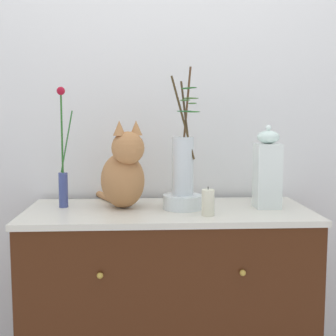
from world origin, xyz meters
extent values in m
cube|color=silver|center=(0.00, 0.35, 1.30)|extent=(4.40, 0.08, 2.60)
cube|color=#3F1D0B|center=(0.00, 0.00, 0.43)|extent=(1.21, 0.53, 0.87)
cube|color=beige|center=(0.00, 0.00, 0.88)|extent=(1.23, 0.54, 0.02)
sphere|color=#B79338|center=(-0.27, -0.28, 0.70)|extent=(0.02, 0.02, 0.02)
sphere|color=#B79338|center=(0.27, -0.28, 0.70)|extent=(0.02, 0.02, 0.02)
ellipsoid|color=#AF7545|center=(-0.20, 0.05, 1.01)|extent=(0.26, 0.28, 0.24)
sphere|color=#AF7545|center=(-0.17, -0.01, 1.16)|extent=(0.14, 0.14, 0.14)
cone|color=#AF7545|center=(-0.14, 0.01, 1.24)|extent=(0.05, 0.05, 0.06)
cone|color=#AF7545|center=(-0.21, -0.03, 1.24)|extent=(0.05, 0.05, 0.06)
cylinder|color=#AF7545|center=(-0.29, 0.24, 0.91)|extent=(0.12, 0.21, 0.03)
cylinder|color=#3B4785|center=(-0.46, 0.06, 0.97)|extent=(0.04, 0.04, 0.15)
cylinder|color=#2A6324|center=(-0.46, 0.06, 1.22)|extent=(0.01, 0.01, 0.34)
sphere|color=maroon|center=(-0.46, 0.06, 1.40)|extent=(0.04, 0.04, 0.04)
cylinder|color=#2C672C|center=(-0.44, 0.06, 1.18)|extent=(0.06, 0.01, 0.27)
cylinder|color=silver|center=(0.06, 0.00, 0.92)|extent=(0.17, 0.17, 0.06)
cylinder|color=silver|center=(0.06, 0.00, 1.08)|extent=(0.09, 0.09, 0.25)
cylinder|color=#42321F|center=(0.08, -0.02, 1.27)|extent=(0.05, 0.05, 0.33)
ellipsoid|color=#21671B|center=(0.10, -0.06, 1.31)|extent=(0.08, 0.06, 0.01)
ellipsoid|color=#33651B|center=(0.09, -0.05, 1.37)|extent=(0.08, 0.05, 0.01)
cylinder|color=brown|center=(0.08, 0.01, 1.30)|extent=(0.04, 0.05, 0.40)
ellipsoid|color=#2F6A22|center=(0.11, 0.05, 1.35)|extent=(0.05, 0.07, 0.01)
ellipsoid|color=#226121|center=(0.10, 0.04, 1.42)|extent=(0.07, 0.08, 0.01)
cylinder|color=#45351D|center=(0.06, -0.02, 1.29)|extent=(0.10, 0.02, 0.35)
ellipsoid|color=#215F2D|center=(0.06, -0.08, 1.31)|extent=(0.08, 0.06, 0.01)
ellipsoid|color=#326523|center=(0.07, -0.07, 1.36)|extent=(0.06, 0.08, 0.01)
ellipsoid|color=#245E27|center=(0.07, -0.11, 1.40)|extent=(0.06, 0.08, 0.01)
cube|color=white|center=(0.44, 0.01, 1.03)|extent=(0.11, 0.11, 0.28)
ellipsoid|color=white|center=(0.44, 0.01, 1.20)|extent=(0.10, 0.10, 0.06)
sphere|color=white|center=(0.44, 0.01, 1.24)|extent=(0.02, 0.02, 0.02)
cylinder|color=beige|center=(0.15, -0.14, 0.94)|extent=(0.05, 0.05, 0.11)
cylinder|color=black|center=(0.15, -0.14, 1.00)|extent=(0.00, 0.00, 0.01)
camera|label=1|loc=(-0.11, -1.93, 1.29)|focal=48.28mm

